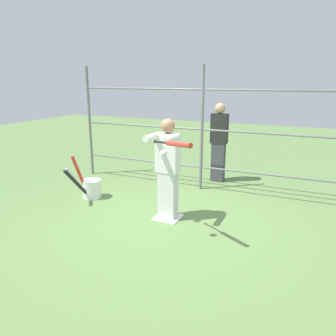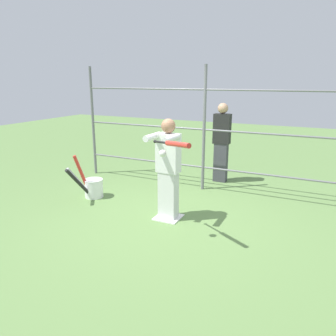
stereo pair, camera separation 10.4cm
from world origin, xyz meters
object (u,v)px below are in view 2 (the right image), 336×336
baseball_bat_swinging (174,144)px  bat_bucket (92,187)px  batter (168,166)px  bystander_behind_fence (222,142)px  softball_in_flight (163,153)px

baseball_bat_swinging → bat_bucket: bearing=-23.8°
batter → baseball_bat_swinging: batter is taller
batter → baseball_bat_swinging: (-0.44, 0.71, 0.51)m
bat_bucket → batter: bearing=172.1°
bystander_behind_fence → batter: bearing=85.9°
batter → bystander_behind_fence: bearing=-94.1°
batter → bystander_behind_fence: bystander_behind_fence is taller
baseball_bat_swinging → softball_in_flight: (0.17, -0.01, -0.14)m
batter → bat_bucket: 1.84m
bat_bucket → bystander_behind_fence: size_ratio=0.50×
softball_in_flight → bystander_behind_fence: bearing=-88.0°
baseball_bat_swinging → batter: bearing=-58.4°
softball_in_flight → batter: bearing=-69.2°
bat_bucket → bystander_behind_fence: (-1.87, -2.05, 0.67)m
baseball_bat_swinging → bat_bucket: size_ratio=0.89×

